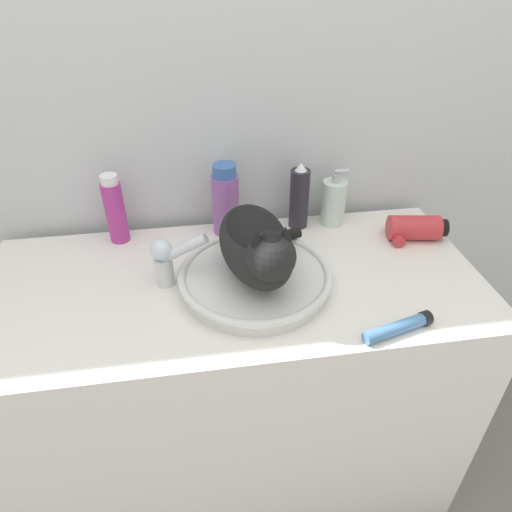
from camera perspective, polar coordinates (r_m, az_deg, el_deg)
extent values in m
cube|color=silver|center=(1.27, -5.17, 19.87)|extent=(8.00, 0.05, 2.40)
cube|color=white|center=(1.42, -2.35, -16.35)|extent=(1.24, 0.56, 0.83)
cylinder|color=silver|center=(1.10, -0.10, -3.01)|extent=(0.35, 0.35, 0.04)
torus|color=silver|center=(1.09, -0.10, -2.23)|extent=(0.37, 0.37, 0.02)
ellipsoid|color=black|center=(1.04, -0.10, 1.37)|extent=(0.19, 0.31, 0.14)
ellipsoid|color=black|center=(1.02, -0.11, 3.22)|extent=(0.15, 0.23, 0.06)
sphere|color=black|center=(0.92, 1.88, -0.07)|extent=(0.10, 0.10, 0.10)
sphere|color=black|center=(0.91, 1.91, 1.41)|extent=(0.06, 0.06, 0.06)
cone|color=black|center=(0.89, 0.17, 2.36)|extent=(0.03, 0.03, 0.03)
cone|color=black|center=(0.90, 3.68, 2.90)|extent=(0.03, 0.03, 0.03)
cylinder|color=black|center=(1.17, 1.84, 2.17)|extent=(0.17, 0.07, 0.03)
cylinder|color=silver|center=(1.12, -11.38, -1.89)|extent=(0.04, 0.04, 0.07)
cylinder|color=silver|center=(1.07, -9.00, 0.92)|extent=(0.12, 0.05, 0.08)
sphere|color=silver|center=(1.08, -11.75, 0.75)|extent=(0.05, 0.05, 0.05)
cylinder|color=#B2338C|center=(1.29, -17.15, 5.20)|extent=(0.05, 0.05, 0.17)
cylinder|color=white|center=(1.25, -17.91, 9.09)|extent=(0.05, 0.05, 0.02)
cylinder|color=#28232D|center=(1.31, 5.42, 7.13)|extent=(0.06, 0.06, 0.17)
cone|color=white|center=(1.27, 5.66, 11.03)|extent=(0.03, 0.03, 0.02)
cylinder|color=#93569E|center=(1.28, -3.81, 6.42)|extent=(0.07, 0.07, 0.17)
cylinder|color=#3866AD|center=(1.23, -3.99, 10.61)|extent=(0.06, 0.06, 0.03)
cylinder|color=silver|center=(1.35, 9.65, 6.60)|extent=(0.07, 0.07, 0.13)
cylinder|color=#B7B7BC|center=(1.31, 9.99, 9.62)|extent=(0.02, 0.02, 0.02)
cylinder|color=#B7B7BC|center=(1.31, 10.66, 10.37)|extent=(0.04, 0.01, 0.01)
cylinder|color=#4C7FB2|center=(1.02, 16.93, -8.71)|extent=(0.15, 0.07, 0.03)
cylinder|color=black|center=(1.07, 20.41, -7.29)|extent=(0.03, 0.04, 0.03)
cylinder|color=#C63338|center=(1.34, 19.13, 3.37)|extent=(0.15, 0.09, 0.07)
cylinder|color=#C63338|center=(1.34, 17.00, 2.73)|extent=(0.05, 0.11, 0.03)
cylinder|color=black|center=(1.37, 22.28, 3.29)|extent=(0.03, 0.05, 0.05)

